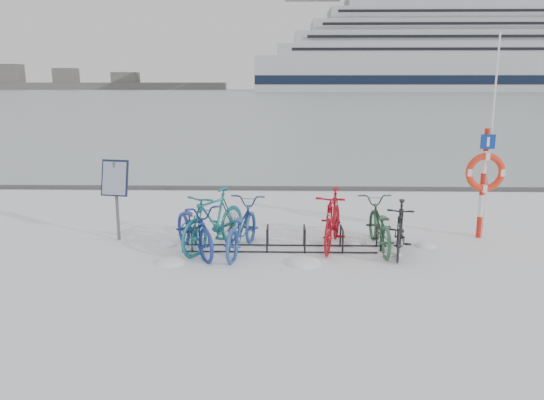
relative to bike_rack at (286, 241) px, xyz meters
name	(u,v)px	position (x,y,z in m)	size (l,w,h in m)	color
ground	(286,249)	(0.00, 0.00, -0.18)	(900.00, 900.00, 0.00)	white
ice_sheet	(285,94)	(0.00, 155.00, -0.17)	(400.00, 298.00, 0.02)	#A7B4BD
quay_edge	(286,188)	(0.00, 5.90, -0.13)	(400.00, 0.25, 0.10)	#3F3F42
bike_rack	(286,241)	(0.00, 0.00, 0.00)	(4.00, 0.48, 0.46)	black
info_board	(115,183)	(-3.46, 0.55, 1.03)	(0.59, 0.31, 1.67)	#595B5E
lifebuoy_station	(485,173)	(4.06, 0.87, 1.22)	(0.80, 0.23, 4.16)	red
cruise_ferry	(452,55)	(64.02, 202.66, 13.48)	(152.66, 28.76, 50.16)	silver
shoreline	(43,84)	(-122.02, 260.00, 2.61)	(180.00, 12.00, 9.50)	#4E4E4E
bike_0	(195,226)	(-1.75, -0.17, 0.34)	(0.69, 1.98, 1.04)	navy
bike_1	(214,218)	(-1.41, 0.07, 0.42)	(0.56, 2.00, 1.20)	#196973
bike_2	(241,225)	(-0.86, -0.12, 0.34)	(0.69, 1.98, 1.04)	#274B98
bike_3	(333,217)	(0.92, 0.26, 0.41)	(0.55, 1.96, 1.18)	#A30B16
bike_4	(379,223)	(1.82, 0.17, 0.32)	(0.67, 1.92, 1.01)	#2E5C3D
bike_5	(400,227)	(2.17, -0.13, 0.33)	(0.48, 1.70, 1.02)	black
snow_drifts	(290,252)	(0.08, -0.17, -0.18)	(5.56, 2.04, 0.22)	white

